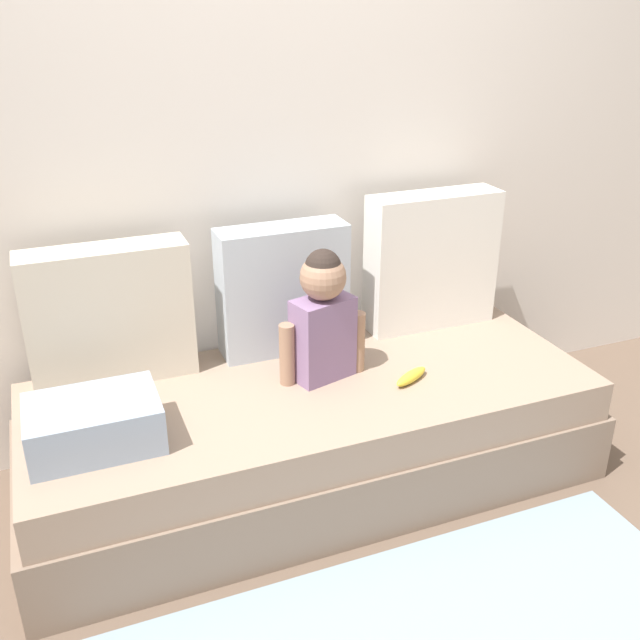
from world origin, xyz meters
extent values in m
plane|color=brown|center=(0.00, 0.00, 0.00)|extent=(12.00, 12.00, 0.00)
cube|color=silver|center=(0.00, 0.55, 1.14)|extent=(5.29, 0.10, 2.27)
cube|color=#826C5B|center=(0.00, 0.00, 0.13)|extent=(2.09, 0.83, 0.26)
cube|color=gray|center=(0.00, 0.00, 0.34)|extent=(2.03, 0.81, 0.15)
cube|color=beige|center=(-0.65, 0.32, 0.66)|extent=(0.57, 0.16, 0.50)
cube|color=#B2BCC6|center=(0.00, 0.32, 0.66)|extent=(0.49, 0.16, 0.50)
cube|color=silver|center=(0.65, 0.32, 0.70)|extent=(0.55, 0.16, 0.56)
cube|color=gray|center=(0.06, 0.04, 0.57)|extent=(0.24, 0.18, 0.31)
sphere|color=#9E755B|center=(0.06, 0.04, 0.80)|extent=(0.16, 0.16, 0.16)
sphere|color=#2D231E|center=(0.06, 0.04, 0.84)|extent=(0.13, 0.13, 0.13)
cylinder|color=#9E755B|center=(-0.08, 0.04, 0.53)|extent=(0.06, 0.06, 0.23)
cylinder|color=#9E755B|center=(0.19, 0.04, 0.53)|extent=(0.06, 0.06, 0.23)
ellipsoid|color=yellow|center=(0.34, -0.11, 0.43)|extent=(0.17, 0.12, 0.04)
cube|color=#8E9EB2|center=(-0.77, -0.10, 0.49)|extent=(0.40, 0.28, 0.15)
camera|label=1|loc=(-0.81, -2.11, 1.70)|focal=40.34mm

